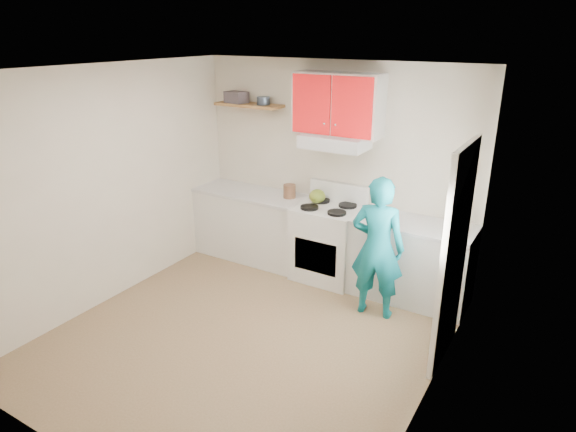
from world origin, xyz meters
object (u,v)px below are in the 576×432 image
Objects in this scene: stove at (328,243)px; crock at (290,192)px; person at (377,248)px; kettle at (317,196)px; tin at (263,101)px.

stove is 4.81× the size of crock.
kettle is at bearing -37.35° from person.
person is (0.83, -0.50, 0.32)m from stove.
crock is 1.55m from person.
tin is 1.36m from kettle.
kettle is (0.83, -0.09, -1.08)m from tin.
stove is 1.01m from person.
tin is 0.10× the size of person.
tin is at bearing 172.38° from kettle.
tin is (-1.03, 0.17, 1.63)m from stove.
kettle reaches higher than stove.
person is (1.42, -0.58, -0.22)m from crock.
kettle reaches higher than crock.
stove is 0.59× the size of person.
stove is at bearing -9.35° from tin.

